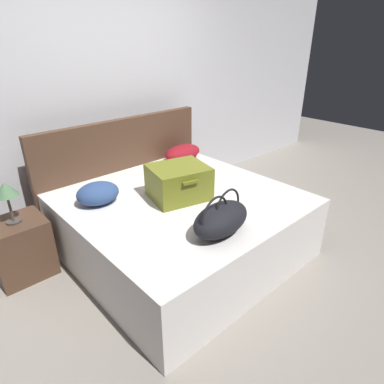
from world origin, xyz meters
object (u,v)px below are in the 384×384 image
Objects in this scene: duffel_bag at (221,219)px; nightstand at (21,248)px; bed at (182,225)px; hard_case_large at (179,182)px; table_lamp at (6,191)px; pillow_near_headboard at (183,153)px; pillow_center_head at (98,193)px.

duffel_bag is 1.72m from nightstand.
hard_case_large reaches higher than bed.
hard_case_large reaches higher than nightstand.
pillow_near_headboard is at bearing 1.87° from table_lamp.
duffel_bag reaches higher than pillow_near_headboard.
pillow_center_head is at bearing 161.14° from hard_case_large.
pillow_center_head is 1.04× the size of table_lamp.
table_lamp is (-1.86, -0.06, 0.13)m from pillow_near_headboard.
nightstand is (-1.86, -0.06, -0.40)m from pillow_near_headboard.
bed is at bearing -42.91° from hard_case_large.
table_lamp is at bearing 165.70° from hard_case_large.
pillow_near_headboard is 1.29× the size of pillow_center_head.
duffel_bag is at bearing -67.03° from pillow_center_head.
table_lamp is at bearing 156.46° from pillow_center_head.
bed reaches higher than nightstand.
table_lamp is at bearing 90.00° from nightstand.
pillow_center_head is (-0.43, 1.02, -0.02)m from duffel_bag.
hard_case_large is 0.69m from pillow_center_head.
hard_case_large is at bearing -32.75° from pillow_center_head.
hard_case_large is 0.66m from duffel_bag.
pillow_center_head is at bearing -23.54° from table_lamp.
hard_case_large is 1.44m from nightstand.
hard_case_large is 1.57× the size of pillow_center_head.
bed is 0.76m from duffel_bag.
duffel_bag is 1.18× the size of pillow_near_headboard.
bed is 1.47m from table_lamp.
duffel_bag reaches higher than bed.
hard_case_large reaches higher than pillow_near_headboard.
pillow_center_head reaches higher than bed.
pillow_near_headboard is (0.81, 1.35, -0.03)m from duffel_bag.
duffel_bag is 1.52× the size of pillow_center_head.
pillow_near_headboard reaches higher than bed.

